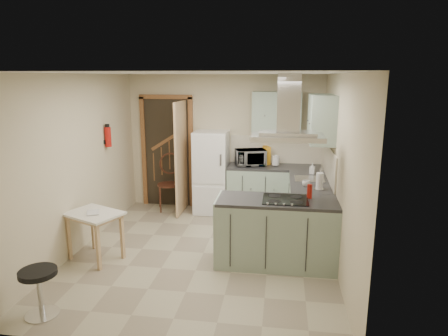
% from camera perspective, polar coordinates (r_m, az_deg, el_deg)
% --- Properties ---
extents(floor, '(4.20, 4.20, 0.00)m').
position_cam_1_polar(floor, '(5.83, -2.94, -12.01)').
color(floor, tan).
rests_on(floor, ground).
extents(ceiling, '(4.20, 4.20, 0.00)m').
position_cam_1_polar(ceiling, '(5.29, -3.26, 13.38)').
color(ceiling, silver).
rests_on(ceiling, back_wall).
extents(back_wall, '(3.60, 0.00, 3.60)m').
position_cam_1_polar(back_wall, '(7.45, 0.08, 3.62)').
color(back_wall, beige).
rests_on(back_wall, floor).
extents(left_wall, '(0.00, 4.20, 4.20)m').
position_cam_1_polar(left_wall, '(6.04, -20.10, 0.60)').
color(left_wall, beige).
rests_on(left_wall, floor).
extents(right_wall, '(0.00, 4.20, 4.20)m').
position_cam_1_polar(right_wall, '(5.37, 16.09, -0.57)').
color(right_wall, beige).
rests_on(right_wall, floor).
extents(doorway, '(1.10, 0.12, 2.10)m').
position_cam_1_polar(doorway, '(7.69, -8.10, 2.27)').
color(doorway, brown).
rests_on(doorway, floor).
extents(fridge, '(0.60, 0.60, 1.50)m').
position_cam_1_polar(fridge, '(7.29, -1.81, -0.60)').
color(fridge, white).
rests_on(fridge, floor).
extents(counter_back, '(1.08, 0.60, 0.90)m').
position_cam_1_polar(counter_back, '(7.27, 4.90, -3.13)').
color(counter_back, '#9EB2A0').
rests_on(counter_back, floor).
extents(counter_right, '(0.60, 1.95, 0.90)m').
position_cam_1_polar(counter_right, '(6.63, 11.82, -4.96)').
color(counter_right, '#9EB2A0').
rests_on(counter_right, floor).
extents(splashback, '(1.68, 0.02, 0.50)m').
position_cam_1_polar(splashback, '(7.39, 7.47, 2.63)').
color(splashback, beige).
rests_on(splashback, counter_back).
extents(wall_cabinet_back, '(0.85, 0.35, 0.70)m').
position_cam_1_polar(wall_cabinet_back, '(7.13, 7.53, 7.95)').
color(wall_cabinet_back, '#9EB2A0').
rests_on(wall_cabinet_back, back_wall).
extents(wall_cabinet_right, '(0.35, 0.90, 0.70)m').
position_cam_1_polar(wall_cabinet_right, '(6.09, 13.76, 6.85)').
color(wall_cabinet_right, '#9EB2A0').
rests_on(wall_cabinet_right, right_wall).
extents(peninsula, '(1.55, 0.65, 0.90)m').
position_cam_1_polar(peninsula, '(5.39, 7.51, -9.05)').
color(peninsula, '#9EB2A0').
rests_on(peninsula, floor).
extents(hob, '(0.58, 0.50, 0.01)m').
position_cam_1_polar(hob, '(5.24, 8.75, -4.45)').
color(hob, black).
rests_on(hob, peninsula).
extents(extractor_hood, '(0.90, 0.55, 0.10)m').
position_cam_1_polar(extractor_hood, '(5.05, 9.07, 4.39)').
color(extractor_hood, silver).
rests_on(extractor_hood, ceiling).
extents(sink, '(0.45, 0.40, 0.01)m').
position_cam_1_polar(sink, '(6.34, 12.10, -1.53)').
color(sink, silver).
rests_on(sink, counter_right).
extents(fire_extinguisher, '(0.10, 0.10, 0.32)m').
position_cam_1_polar(fire_extinguisher, '(6.76, -16.24, 4.28)').
color(fire_extinguisher, '#B2140F').
rests_on(fire_extinguisher, left_wall).
extents(drop_leaf_table, '(0.87, 0.78, 0.67)m').
position_cam_1_polar(drop_leaf_table, '(5.80, -17.89, -9.21)').
color(drop_leaf_table, tan).
rests_on(drop_leaf_table, floor).
extents(bentwood_chair, '(0.55, 0.55, 0.96)m').
position_cam_1_polar(bentwood_chair, '(7.55, -7.90, -2.36)').
color(bentwood_chair, '#51281B').
rests_on(bentwood_chair, floor).
extents(stool, '(0.51, 0.51, 0.52)m').
position_cam_1_polar(stool, '(4.76, -24.81, -15.84)').
color(stool, black).
rests_on(stool, floor).
extents(microwave, '(0.60, 0.49, 0.29)m').
position_cam_1_polar(microwave, '(7.15, 3.80, 1.51)').
color(microwave, black).
rests_on(microwave, counter_back).
extents(kettle, '(0.16, 0.16, 0.20)m').
position_cam_1_polar(kettle, '(7.16, 7.39, 1.09)').
color(kettle, silver).
rests_on(kettle, counter_back).
extents(cereal_box, '(0.16, 0.23, 0.32)m').
position_cam_1_polar(cereal_box, '(7.30, 6.10, 1.85)').
color(cereal_box, orange).
rests_on(cereal_box, counter_back).
extents(soap_bottle, '(0.10, 0.10, 0.18)m').
position_cam_1_polar(soap_bottle, '(6.68, 12.50, -0.05)').
color(soap_bottle, '#ACADB8').
rests_on(soap_bottle, counter_right).
extents(paper_towel, '(0.11, 0.11, 0.25)m').
position_cam_1_polar(paper_towel, '(5.77, 13.50, -1.80)').
color(paper_towel, silver).
rests_on(paper_towel, counter_right).
extents(cup, '(0.15, 0.15, 0.09)m').
position_cam_1_polar(cup, '(5.91, 11.63, -2.17)').
color(cup, silver).
rests_on(cup, counter_right).
extents(red_bottle, '(0.08, 0.08, 0.18)m').
position_cam_1_polar(red_bottle, '(5.34, 12.13, -3.29)').
color(red_bottle, '#A0170D').
rests_on(red_bottle, peninsula).
extents(book, '(0.24, 0.27, 0.10)m').
position_cam_1_polar(book, '(5.65, -19.07, -5.73)').
color(book, '#9E344B').
rests_on(book, drop_leaf_table).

